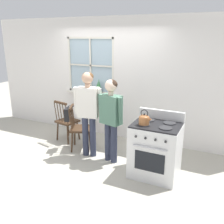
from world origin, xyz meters
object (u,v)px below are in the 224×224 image
object	(u,v)px
chair_near_wall	(67,122)
kettle	(144,119)
person_teen_center	(111,113)
person_elderly_left	(88,106)
handbag	(67,114)
chair_by_window	(80,129)
potted_plant	(99,89)
stove	(155,149)

from	to	relation	value
chair_near_wall	kettle	bearing A→B (deg)	173.33
person_teen_center	person_elderly_left	bearing A→B (deg)	-168.57
person_elderly_left	handbag	distance (m)	0.61
chair_by_window	potted_plant	bearing A→B (deg)	-22.39
stove	person_teen_center	bearing A→B (deg)	172.09
chair_by_window	chair_near_wall	xyz separation A→B (m)	(-0.50, 0.26, 0.00)
stove	kettle	world-z (taller)	kettle
chair_near_wall	person_elderly_left	world-z (taller)	person_elderly_left
chair_by_window	stove	xyz separation A→B (m)	(1.71, -0.33, 0.03)
chair_near_wall	stove	xyz separation A→B (m)	(2.21, -0.58, 0.03)
stove	kettle	size ratio (longest dim) A/B	4.39
chair_by_window	chair_near_wall	world-z (taller)	same
person_teen_center	handbag	bearing A→B (deg)	-171.69
chair_by_window	handbag	world-z (taller)	same
chair_near_wall	person_elderly_left	distance (m)	1.11
person_elderly_left	kettle	xyz separation A→B (m)	(1.20, -0.28, 0.00)
chair_near_wall	potted_plant	bearing A→B (deg)	-114.00
person_teen_center	potted_plant	xyz separation A→B (m)	(-0.85, 1.10, 0.15)
chair_by_window	person_teen_center	xyz separation A→B (m)	(0.82, -0.20, 0.51)
kettle	potted_plant	size ratio (longest dim) A/B	0.69
person_elderly_left	handbag	xyz separation A→B (m)	(-0.55, 0.08, -0.25)
chair_by_window	person_teen_center	size ratio (longest dim) A/B	0.60
handbag	potted_plant	bearing A→B (deg)	79.32
person_teen_center	handbag	distance (m)	1.06
chair_by_window	person_elderly_left	world-z (taller)	person_elderly_left
chair_near_wall	handbag	bearing A→B (deg)	142.00
kettle	handbag	xyz separation A→B (m)	(-1.75, 0.36, -0.26)
chair_by_window	handbag	xyz separation A→B (m)	(-0.21, -0.10, 0.32)
person_teen_center	stove	xyz separation A→B (m)	(0.89, -0.12, -0.49)
kettle	potted_plant	xyz separation A→B (m)	(-1.56, 1.36, 0.09)
chair_near_wall	stove	distance (m)	2.29
person_elderly_left	stove	size ratio (longest dim) A/B	1.54
chair_by_window	potted_plant	distance (m)	1.12
chair_by_window	person_elderly_left	size ratio (longest dim) A/B	0.56
person_elderly_left	handbag	world-z (taller)	person_elderly_left
potted_plant	handbag	size ratio (longest dim) A/B	1.17
stove	chair_by_window	bearing A→B (deg)	169.22
chair_by_window	handbag	bearing A→B (deg)	90.00
chair_near_wall	person_teen_center	bearing A→B (deg)	173.52
stove	potted_plant	xyz separation A→B (m)	(-1.74, 1.23, 0.64)
chair_by_window	stove	bearing A→B (deg)	-124.89
person_teen_center	stove	distance (m)	1.02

